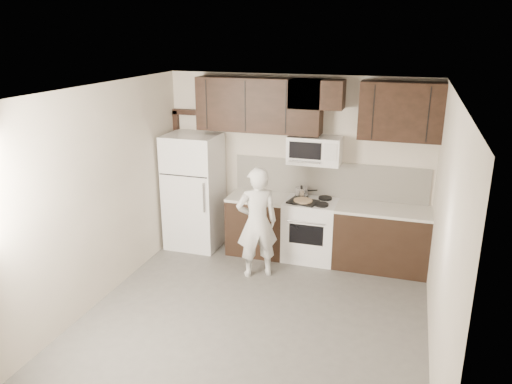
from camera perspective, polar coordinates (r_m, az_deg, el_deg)
The scene contains 14 objects.
floor at distance 6.12m, azimuth -0.51°, elevation -14.63°, with size 4.50×4.50×0.00m, color #565350.
back_wall at distance 7.58m, azimuth 4.68°, elevation 3.06°, with size 4.00×4.00×0.00m, color #B7AC9C.
ceiling at distance 5.19m, azimuth -0.60°, elevation 11.38°, with size 4.50×4.50×0.00m, color white.
counter_run at distance 7.47m, azimuth 8.49°, elevation -4.56°, with size 2.95×0.64×0.91m.
stove at distance 7.52m, azimuth 6.21°, elevation -4.28°, with size 0.76×0.66×0.94m.
backsplash at distance 7.53m, azimuth 8.34°, elevation 1.47°, with size 2.90×0.02×0.54m, color silver.
upper_cabinets at distance 7.18m, azimuth 6.19°, elevation 9.78°, with size 3.48×0.35×0.78m.
microwave at distance 7.26m, azimuth 6.71°, elevation 4.77°, with size 0.76×0.42×0.40m.
refrigerator at distance 7.85m, azimuth -7.09°, elevation 0.09°, with size 0.80×0.76×1.80m.
door_trim at distance 8.19m, azimuth -8.64°, elevation 3.31°, with size 0.50×0.08×2.12m.
saucepan at distance 7.51m, azimuth 5.24°, elevation -0.01°, with size 0.32×0.20×0.18m.
baking_tray at distance 7.28m, azimuth 5.38°, elevation -1.12°, with size 0.41×0.31×0.02m, color black.
pizza at distance 7.28m, azimuth 5.38°, elevation -0.97°, with size 0.28×0.28×0.02m, color #CFB88A.
person at distance 6.84m, azimuth 0.12°, elevation -3.52°, with size 0.57×0.38×1.57m, color white.
Camera 1 is at (1.58, -4.90, 3.30)m, focal length 35.00 mm.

